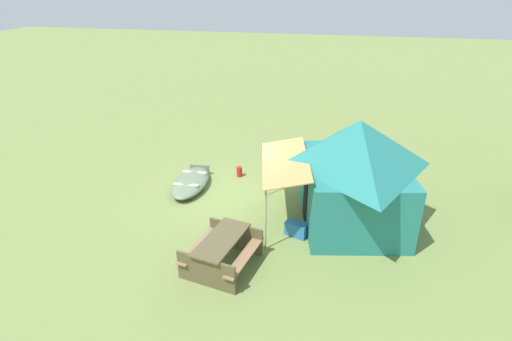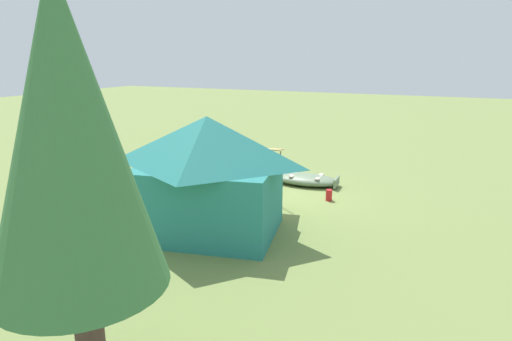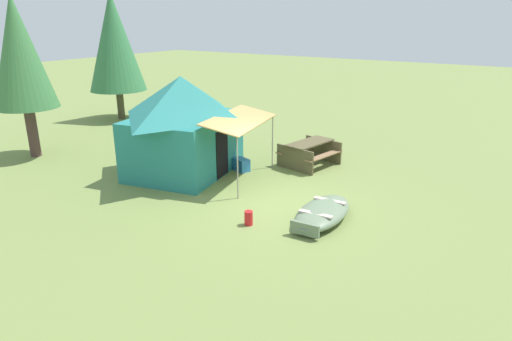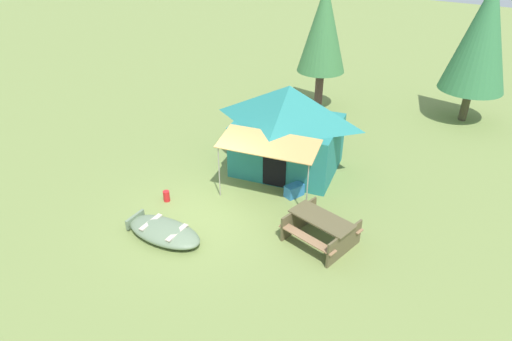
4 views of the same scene
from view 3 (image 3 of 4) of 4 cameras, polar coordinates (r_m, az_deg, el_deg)
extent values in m
plane|color=olive|center=(11.78, 2.41, -3.99)|extent=(80.00, 80.00, 0.00)
ellipsoid|color=slate|center=(10.80, 8.43, -5.31)|extent=(2.31, 1.19, 0.38)
ellipsoid|color=#232A20|center=(10.79, 8.44, -5.17)|extent=(2.13, 1.05, 0.14)
cube|color=beige|center=(11.13, 9.33, -3.77)|extent=(0.19, 0.81, 0.04)
cube|color=beige|center=(10.36, 7.54, -5.47)|extent=(0.19, 0.81, 0.04)
cube|color=slate|center=(9.92, 6.20, -7.38)|extent=(0.12, 0.68, 0.29)
cube|color=#257B76|center=(13.91, -9.12, 3.28)|extent=(3.72, 3.16, 1.77)
pyramid|color=#257B76|center=(13.59, -9.44, 9.26)|extent=(4.01, 3.41, 1.18)
cube|color=black|center=(13.36, -4.32, 2.18)|extent=(0.75, 0.18, 1.41)
cube|color=tan|center=(12.85, -2.03, 6.50)|extent=(3.12, 1.76, 0.25)
cylinder|color=gray|center=(14.15, 2.10, 3.59)|extent=(0.04, 0.04, 1.68)
cylinder|color=gray|center=(11.71, -2.35, 0.26)|extent=(0.04, 0.04, 1.68)
cube|color=brown|center=(14.53, 6.84, 3.54)|extent=(1.80, 1.04, 0.04)
cube|color=#946F4C|center=(14.96, 5.01, 2.83)|extent=(1.71, 0.58, 0.04)
cube|color=#946F4C|center=(14.28, 8.66, 1.89)|extent=(1.71, 0.58, 0.04)
cube|color=brown|center=(15.21, 8.50, 2.65)|extent=(0.33, 1.42, 0.74)
cube|color=brown|center=(14.08, 4.93, 1.45)|extent=(0.33, 1.42, 0.74)
cube|color=#2B70B0|center=(14.08, -1.94, 0.77)|extent=(0.50, 0.66, 0.39)
cylinder|color=red|center=(10.46, -0.95, -6.04)|extent=(0.25, 0.25, 0.34)
cylinder|color=#4E3632|center=(17.16, -26.48, 4.37)|extent=(0.35, 0.35, 1.69)
cone|color=#3C7640|center=(16.78, -27.83, 13.15)|extent=(2.02, 2.02, 3.62)
cylinder|color=#443E2A|center=(22.14, -16.79, 8.01)|extent=(0.32, 0.32, 1.35)
cone|color=#337343|center=(21.82, -17.52, 15.32)|extent=(2.54, 2.54, 4.32)
camera|label=1|loc=(21.84, 10.61, 22.99)|focal=28.62mm
camera|label=2|loc=(18.51, -44.28, 12.99)|focal=30.84mm
camera|label=4|loc=(16.79, 46.22, 24.20)|focal=31.29mm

